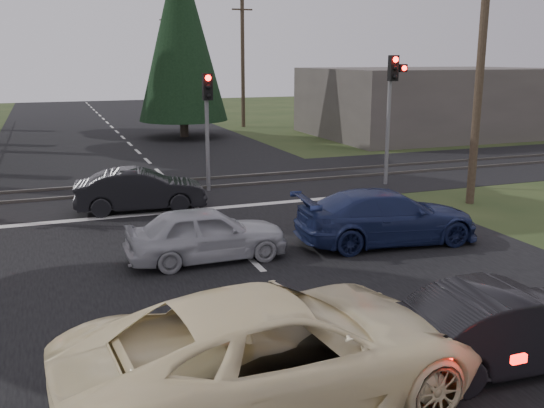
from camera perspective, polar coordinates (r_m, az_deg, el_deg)
name	(u,v)px	position (r m, az deg, el deg)	size (l,w,h in m)	color
ground	(303,310)	(11.56, 2.98, -9.91)	(120.00, 120.00, 0.00)	#27391A
road	(186,198)	(20.68, -8.10, 0.60)	(14.00, 100.00, 0.01)	black
rail_corridor	(174,186)	(22.60, -9.21, 1.67)	(120.00, 8.00, 0.01)	black
stop_line	(199,210)	(18.97, -6.91, -0.52)	(13.00, 0.35, 0.00)	silver
rail_near	(179,189)	(21.82, -8.79, 1.38)	(120.00, 0.12, 0.10)	#59544C
rail_far	(170,181)	(23.36, -9.61, 2.15)	(120.00, 0.12, 0.10)	#59544C
traffic_signal_right	(392,95)	(22.57, 11.26, 10.05)	(0.68, 0.48, 4.70)	slate
traffic_signal_center	(208,112)	(21.13, -6.08, 8.63)	(0.32, 0.48, 4.10)	slate
utility_pole_near	(481,54)	(20.24, 19.10, 13.21)	(1.80, 0.26, 9.00)	#4C3D2D
utility_pole_mid	(243,56)	(41.71, -2.78, 13.74)	(1.80, 0.26, 9.00)	#4C3D2D
utility_pole_far	(169,57)	(65.96, -9.63, 13.51)	(1.80, 0.26, 9.00)	#4C3D2D
conifer_tree	(181,33)	(36.57, -8.56, 15.62)	(5.20, 5.20, 11.00)	#473D33
building_right	(431,102)	(38.83, 14.72, 9.31)	(14.00, 10.00, 4.00)	#59514C
cream_coupe	(277,351)	(8.31, 0.51, -13.67)	(2.66, 5.77, 1.60)	#FCE9B4
dark_hatchback	(511,327)	(10.04, 21.60, -10.68)	(1.36, 3.90, 1.29)	black
silver_car	(206,234)	(14.13, -6.19, -2.81)	(1.50, 3.73, 1.27)	#ABACB3
blue_sedan	(387,217)	(15.63, 10.76, -1.20)	(1.91, 4.69, 1.36)	#19224B
dark_car_far	(140,190)	(19.04, -12.28, 1.27)	(1.37, 3.93, 1.29)	black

